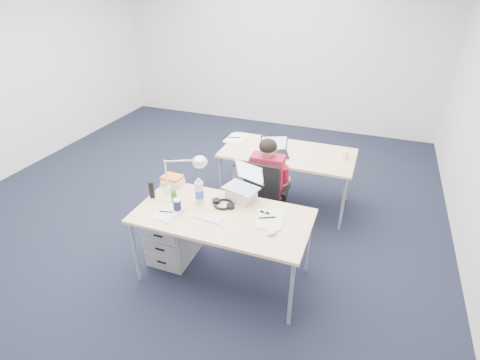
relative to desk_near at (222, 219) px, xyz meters
name	(u,v)px	position (x,y,z in m)	size (l,w,h in m)	color
floor	(191,216)	(-0.78, 0.81, -0.68)	(7.00, 7.00, 0.00)	black
room	(180,77)	(-0.78, 0.81, 1.03)	(6.02, 7.02, 2.80)	silver
desk_near	(222,219)	(0.00, 0.00, 0.00)	(1.60, 0.80, 0.73)	#DBAF7E
desk_far	(288,155)	(0.23, 1.52, 0.00)	(1.60, 0.80, 0.73)	#DBAF7E
office_chair	(265,212)	(0.16, 0.84, -0.42)	(0.60, 0.60, 0.95)	black
seated_person	(269,182)	(0.15, 1.00, -0.11)	(0.36, 0.63, 1.14)	#A71733
drawer_pedestal_near	(173,235)	(-0.60, 0.09, -0.41)	(0.40, 0.50, 0.55)	#AAADAF
drawer_pedestal_far	(254,179)	(-0.20, 1.52, -0.41)	(0.40, 0.50, 0.55)	#AAADAF
silver_laptop	(241,184)	(0.07, 0.31, 0.21)	(0.32, 0.25, 0.33)	silver
wireless_keyboard	(209,217)	(-0.09, -0.09, 0.05)	(0.27, 0.11, 0.01)	white
computer_mouse	(272,232)	(0.50, -0.11, 0.07)	(0.07, 0.11, 0.04)	white
headphones	(223,203)	(-0.05, 0.15, 0.07)	(0.24, 0.19, 0.04)	black
can_koozie	(177,205)	(-0.42, -0.07, 0.11)	(0.07, 0.07, 0.12)	#141B41
water_bottle	(199,191)	(-0.28, 0.11, 0.18)	(0.08, 0.08, 0.26)	silver
bear_figurine	(174,195)	(-0.52, 0.05, 0.11)	(0.07, 0.05, 0.13)	#236D1D
book_stack	(173,180)	(-0.69, 0.33, 0.09)	(0.21, 0.16, 0.10)	silver
cordless_phone	(152,190)	(-0.75, 0.03, 0.13)	(0.05, 0.03, 0.17)	black
papers_left	(168,213)	(-0.47, -0.15, 0.05)	(0.19, 0.27, 0.01)	#F7EE8F
papers_right	(269,219)	(0.42, 0.08, 0.05)	(0.23, 0.32, 0.01)	#F7EE8F
sunglasses	(265,213)	(0.36, 0.14, 0.06)	(0.10, 0.04, 0.02)	black
desk_lamp	(179,173)	(-0.52, 0.18, 0.29)	(0.42, 0.15, 0.48)	silver
dark_laptop	(275,147)	(0.10, 1.37, 0.16)	(0.32, 0.31, 0.24)	black
far_cup	(345,155)	(0.90, 1.58, 0.10)	(0.07, 0.07, 0.10)	white
far_papers	(236,139)	(-0.52, 1.68, 0.05)	(0.24, 0.34, 0.01)	white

